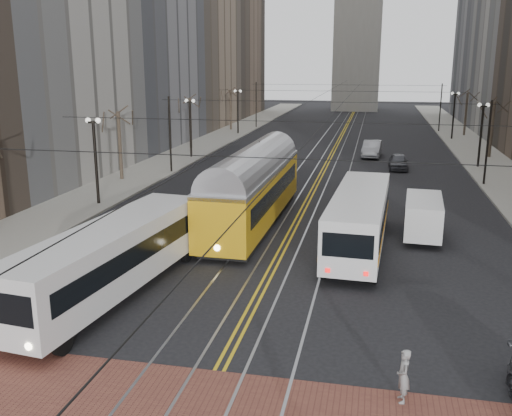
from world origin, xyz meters
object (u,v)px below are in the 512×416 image
at_px(cargo_van, 423,218).
at_px(sedan_silver, 372,149).
at_px(rear_bus, 359,221).
at_px(transit_bus, 111,262).
at_px(pedestrian_b, 403,376).
at_px(streetcar, 253,194).
at_px(sedan_grey, 398,162).

relative_size(cargo_van, sedan_silver, 0.99).
relative_size(rear_bus, cargo_van, 2.32).
height_order(transit_bus, cargo_van, transit_bus).
distance_m(cargo_van, sedan_silver, 27.73).
bearing_deg(transit_bus, rear_bus, 46.91).
xyz_separation_m(rear_bus, pedestrian_b, (1.72, -13.60, -0.69)).
bearing_deg(pedestrian_b, cargo_van, 166.72).
height_order(streetcar, rear_bus, streetcar).
bearing_deg(streetcar, pedestrian_b, -64.12).
bearing_deg(cargo_van, streetcar, 178.40).
bearing_deg(cargo_van, sedan_silver, 99.95).
xyz_separation_m(transit_bus, cargo_van, (13.08, 11.07, -0.40)).
height_order(streetcar, cargo_van, streetcar).
bearing_deg(sedan_silver, sedan_grey, -65.65).
height_order(sedan_grey, pedestrian_b, pedestrian_b).
relative_size(rear_bus, sedan_grey, 2.83).
xyz_separation_m(sedan_grey, pedestrian_b, (-1.00, -37.43, 0.12)).
bearing_deg(sedan_grey, streetcar, -115.40).
xyz_separation_m(transit_bus, rear_bus, (9.70, 8.25, 0.00)).
relative_size(streetcar, cargo_van, 3.07).
distance_m(rear_bus, sedan_silver, 30.39).
xyz_separation_m(cargo_van, sedan_grey, (-0.66, 21.02, -0.40)).
relative_size(cargo_van, pedestrian_b, 3.11).
height_order(streetcar, sedan_silver, streetcar).
bearing_deg(sedan_grey, rear_bus, -97.74).
xyz_separation_m(sedan_grey, sedan_silver, (-2.43, 6.54, 0.13)).
height_order(transit_bus, sedan_silver, transit_bus).
height_order(cargo_van, pedestrian_b, cargo_van).
bearing_deg(rear_bus, sedan_grey, 86.39).
bearing_deg(rear_bus, transit_bus, -136.70).
relative_size(transit_bus, pedestrian_b, 7.53).
distance_m(rear_bus, pedestrian_b, 13.73).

